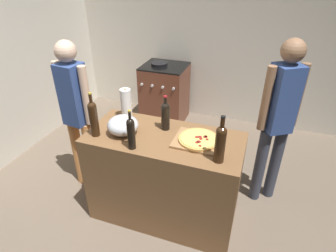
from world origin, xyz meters
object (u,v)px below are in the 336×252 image
(paper_towel_roll, at_px, (126,104))
(person_in_red, at_px, (278,117))
(wine_bottle_dark, at_px, (93,117))
(stove, at_px, (165,93))
(wine_bottle_green, at_px, (131,132))
(person_in_stripes, at_px, (77,111))
(pizza, at_px, (199,139))
(mixing_bowl, at_px, (123,125))
(wine_bottle_amber, at_px, (220,142))
(wine_bottle_clear, at_px, (165,115))

(paper_towel_roll, bearing_deg, person_in_red, 15.09)
(wine_bottle_dark, xyz_separation_m, stove, (-0.10, 1.99, -0.63))
(wine_bottle_green, distance_m, person_in_stripes, 0.86)
(pizza, xyz_separation_m, wine_bottle_green, (-0.48, -0.25, 0.12))
(pizza, height_order, wine_bottle_dark, wine_bottle_dark)
(stove, xyz_separation_m, person_in_red, (1.56, -1.25, 0.52))
(wine_bottle_green, relative_size, wine_bottle_dark, 0.86)
(mixing_bowl, distance_m, person_in_red, 1.40)
(mixing_bowl, height_order, person_in_stripes, person_in_stripes)
(stove, bearing_deg, wine_bottle_green, -76.99)
(person_in_stripes, xyz_separation_m, person_in_red, (1.86, 0.45, 0.04))
(pizza, distance_m, wine_bottle_amber, 0.31)
(wine_bottle_amber, xyz_separation_m, person_in_red, (0.40, 0.75, -0.10))
(wine_bottle_dark, bearing_deg, stove, 92.90)
(wine_bottle_green, bearing_deg, paper_towel_roll, 120.85)
(pizza, height_order, wine_bottle_clear, wine_bottle_clear)
(pizza, relative_size, wine_bottle_green, 0.99)
(mixing_bowl, relative_size, wine_bottle_green, 0.79)
(wine_bottle_dark, bearing_deg, wine_bottle_clear, 29.29)
(wine_bottle_dark, bearing_deg, paper_towel_roll, 73.48)
(wine_bottle_amber, bearing_deg, person_in_stripes, 168.38)
(mixing_bowl, distance_m, wine_bottle_clear, 0.37)
(paper_towel_roll, distance_m, person_in_stripes, 0.53)
(stove, distance_m, person_in_red, 2.07)
(pizza, bearing_deg, person_in_red, 42.45)
(pizza, distance_m, wine_bottle_clear, 0.36)
(wine_bottle_clear, bearing_deg, wine_bottle_amber, -29.93)
(pizza, height_order, stove, pizza)
(wine_bottle_clear, height_order, stove, wine_bottle_clear)
(pizza, bearing_deg, paper_towel_roll, 165.77)
(pizza, bearing_deg, mixing_bowl, -172.65)
(wine_bottle_clear, bearing_deg, wine_bottle_green, -112.43)
(stove, bearing_deg, person_in_red, -38.77)
(wine_bottle_clear, bearing_deg, wine_bottle_dark, -150.71)
(wine_bottle_green, bearing_deg, pizza, 27.90)
(mixing_bowl, relative_size, stove, 0.29)
(wine_bottle_clear, xyz_separation_m, wine_bottle_dark, (-0.53, -0.30, 0.03))
(paper_towel_roll, relative_size, wine_bottle_green, 0.86)
(mixing_bowl, bearing_deg, wine_bottle_clear, 31.74)
(stove, bearing_deg, person_in_stripes, -99.88)
(mixing_bowl, xyz_separation_m, stove, (-0.31, 1.89, -0.54))
(wine_bottle_amber, bearing_deg, paper_towel_roll, 157.98)
(wine_bottle_dark, relative_size, person_in_red, 0.24)
(paper_towel_roll, relative_size, person_in_stripes, 0.18)
(person_in_red, bearing_deg, stove, 141.23)
(mixing_bowl, bearing_deg, person_in_stripes, 162.82)
(wine_bottle_clear, relative_size, stove, 0.35)
(wine_bottle_dark, xyz_separation_m, person_in_stripes, (-0.40, 0.29, -0.15))
(paper_towel_roll, distance_m, wine_bottle_green, 0.52)
(wine_bottle_green, relative_size, wine_bottle_clear, 1.06)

